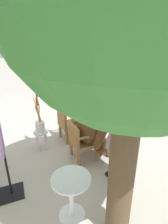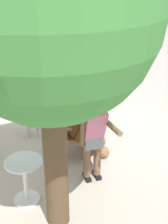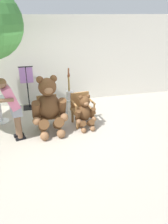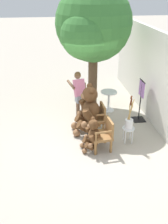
{
  "view_description": "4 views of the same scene",
  "coord_description": "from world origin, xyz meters",
  "px_view_note": "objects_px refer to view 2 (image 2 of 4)",
  "views": [
    {
      "loc": [
        -3.54,
        1.69,
        2.44
      ],
      "look_at": [
        0.28,
        0.11,
        0.79
      ],
      "focal_mm": 28.0,
      "sensor_mm": 36.0,
      "label": 1
    },
    {
      "loc": [
        -5.53,
        0.44,
        3.34
      ],
      "look_at": [
        -0.18,
        0.18,
        0.73
      ],
      "focal_mm": 50.0,
      "sensor_mm": 36.0,
      "label": 2
    },
    {
      "loc": [
        -0.85,
        -4.83,
        2.85
      ],
      "look_at": [
        0.35,
        -0.16,
        0.64
      ],
      "focal_mm": 35.0,
      "sensor_mm": 36.0,
      "label": 3
    },
    {
      "loc": [
        5.92,
        -0.76,
        3.98
      ],
      "look_at": [
        0.09,
        0.03,
        0.95
      ],
      "focal_mm": 40.0,
      "sensor_mm": 36.0,
      "label": 4
    }
  ],
  "objects_px": {
    "teddy_bear_large": "(82,119)",
    "teddy_bear_small": "(82,110)",
    "person_visitor": "(94,133)",
    "white_stool": "(32,120)",
    "wooden_chair_left": "(68,132)",
    "round_side_table": "(25,176)",
    "brush_bucket": "(31,107)",
    "patio_tree": "(55,15)",
    "wooden_chair_right": "(68,111)"
  },
  "relations": [
    {
      "from": "teddy_bear_large",
      "to": "patio_tree",
      "type": "distance_m",
      "value": 2.67
    },
    {
      "from": "person_visitor",
      "to": "patio_tree",
      "type": "xyz_separation_m",
      "value": [
        -0.76,
        0.5,
        1.9
      ]
    },
    {
      "from": "white_stool",
      "to": "brush_bucket",
      "type": "relative_size",
      "value": 0.48
    },
    {
      "from": "wooden_chair_right",
      "to": "round_side_table",
      "type": "relative_size",
      "value": 1.19
    },
    {
      "from": "wooden_chair_left",
      "to": "teddy_bear_large",
      "type": "height_order",
      "value": "teddy_bear_large"
    },
    {
      "from": "round_side_table",
      "to": "teddy_bear_small",
      "type": "bearing_deg",
      "value": -23.0
    },
    {
      "from": "wooden_chair_right",
      "to": "white_stool",
      "type": "height_order",
      "value": "wooden_chair_right"
    },
    {
      "from": "teddy_bear_large",
      "to": "white_stool",
      "type": "relative_size",
      "value": 3.23
    },
    {
      "from": "white_stool",
      "to": "brush_bucket",
      "type": "bearing_deg",
      "value": 159.54
    },
    {
      "from": "wooden_chair_left",
      "to": "teddy_bear_large",
      "type": "bearing_deg",
      "value": -88.59
    },
    {
      "from": "teddy_bear_large",
      "to": "brush_bucket",
      "type": "relative_size",
      "value": 1.56
    },
    {
      "from": "patio_tree",
      "to": "white_stool",
      "type": "bearing_deg",
      "value": 15.81
    },
    {
      "from": "wooden_chair_right",
      "to": "teddy_bear_small",
      "type": "bearing_deg",
      "value": -87.63
    },
    {
      "from": "teddy_bear_small",
      "to": "brush_bucket",
      "type": "bearing_deg",
      "value": 101.36
    },
    {
      "from": "teddy_bear_small",
      "to": "patio_tree",
      "type": "height_order",
      "value": "patio_tree"
    },
    {
      "from": "wooden_chair_right",
      "to": "teddy_bear_small",
      "type": "height_order",
      "value": "teddy_bear_small"
    },
    {
      "from": "teddy_bear_small",
      "to": "teddy_bear_large",
      "type": "bearing_deg",
      "value": 178.13
    },
    {
      "from": "teddy_bear_small",
      "to": "patio_tree",
      "type": "relative_size",
      "value": 0.23
    },
    {
      "from": "teddy_bear_small",
      "to": "brush_bucket",
      "type": "height_order",
      "value": "brush_bucket"
    },
    {
      "from": "wooden_chair_left",
      "to": "teddy_bear_large",
      "type": "distance_m",
      "value": 0.37
    },
    {
      "from": "white_stool",
      "to": "brush_bucket",
      "type": "xyz_separation_m",
      "value": [
        -0.0,
        0.0,
        0.31
      ]
    },
    {
      "from": "round_side_table",
      "to": "patio_tree",
      "type": "distance_m",
      "value": 2.46
    },
    {
      "from": "teddy_bear_large",
      "to": "person_visitor",
      "type": "xyz_separation_m",
      "value": [
        -0.87,
        -0.16,
        0.2
      ]
    },
    {
      "from": "wooden_chair_right",
      "to": "brush_bucket",
      "type": "height_order",
      "value": "brush_bucket"
    },
    {
      "from": "person_visitor",
      "to": "brush_bucket",
      "type": "height_order",
      "value": "person_visitor"
    },
    {
      "from": "wooden_chair_left",
      "to": "person_visitor",
      "type": "bearing_deg",
      "value": -154.03
    },
    {
      "from": "wooden_chair_left",
      "to": "patio_tree",
      "type": "height_order",
      "value": "patio_tree"
    },
    {
      "from": "patio_tree",
      "to": "brush_bucket",
      "type": "bearing_deg",
      "value": 15.84
    },
    {
      "from": "teddy_bear_large",
      "to": "person_visitor",
      "type": "relative_size",
      "value": 0.95
    },
    {
      "from": "teddy_bear_large",
      "to": "teddy_bear_small",
      "type": "distance_m",
      "value": 0.96
    },
    {
      "from": "white_stool",
      "to": "round_side_table",
      "type": "distance_m",
      "value": 2.01
    },
    {
      "from": "person_visitor",
      "to": "brush_bucket",
      "type": "bearing_deg",
      "value": 36.47
    },
    {
      "from": "wooden_chair_right",
      "to": "teddy_bear_large",
      "type": "height_order",
      "value": "teddy_bear_large"
    },
    {
      "from": "round_side_table",
      "to": "brush_bucket",
      "type": "bearing_deg",
      "value": 2.96
    },
    {
      "from": "wooden_chair_left",
      "to": "teddy_bear_small",
      "type": "relative_size",
      "value": 0.92
    },
    {
      "from": "teddy_bear_large",
      "to": "teddy_bear_small",
      "type": "xyz_separation_m",
      "value": [
        0.92,
        -0.03,
        -0.27
      ]
    },
    {
      "from": "person_visitor",
      "to": "white_stool",
      "type": "bearing_deg",
      "value": 36.42
    },
    {
      "from": "teddy_bear_small",
      "to": "wooden_chair_right",
      "type": "bearing_deg",
      "value": 92.37
    },
    {
      "from": "teddy_bear_small",
      "to": "brush_bucket",
      "type": "distance_m",
      "value": 1.08
    },
    {
      "from": "white_stool",
      "to": "round_side_table",
      "type": "height_order",
      "value": "round_side_table"
    },
    {
      "from": "teddy_bear_small",
      "to": "round_side_table",
      "type": "distance_m",
      "value": 2.4
    },
    {
      "from": "teddy_bear_large",
      "to": "teddy_bear_small",
      "type": "relative_size",
      "value": 1.59
    },
    {
      "from": "teddy_bear_large",
      "to": "round_side_table",
      "type": "bearing_deg",
      "value": 144.78
    },
    {
      "from": "wooden_chair_left",
      "to": "teddy_bear_small",
      "type": "xyz_separation_m",
      "value": [
        0.93,
        -0.29,
        -0.01
      ]
    },
    {
      "from": "wooden_chair_right",
      "to": "person_visitor",
      "type": "relative_size",
      "value": 0.55
    },
    {
      "from": "wooden_chair_left",
      "to": "white_stool",
      "type": "height_order",
      "value": "wooden_chair_left"
    },
    {
      "from": "white_stool",
      "to": "patio_tree",
      "type": "relative_size",
      "value": 0.11
    },
    {
      "from": "brush_bucket",
      "to": "patio_tree",
      "type": "xyz_separation_m",
      "value": [
        -2.34,
        -0.66,
        2.16
      ]
    },
    {
      "from": "wooden_chair_right",
      "to": "patio_tree",
      "type": "distance_m",
      "value": 3.46
    },
    {
      "from": "round_side_table",
      "to": "patio_tree",
      "type": "xyz_separation_m",
      "value": [
        -0.34,
        -0.56,
        2.37
      ]
    }
  ]
}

